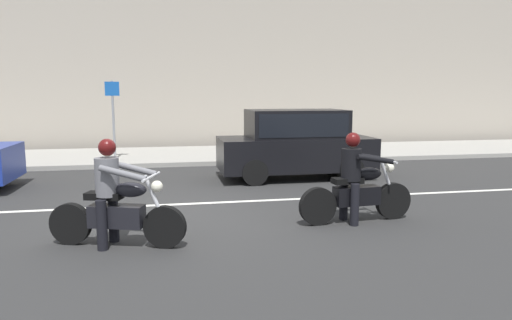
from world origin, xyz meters
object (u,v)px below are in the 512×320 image
object	(u,v)px
motorcycle_with_rider_gray	(115,202)
parked_hatchback_black	(296,143)
motorcycle_with_rider_black_leather	(356,185)
street_sign_post	(113,112)

from	to	relation	value
motorcycle_with_rider_gray	parked_hatchback_black	bearing A→B (deg)	49.87
motorcycle_with_rider_black_leather	motorcycle_with_rider_gray	bearing A→B (deg)	-172.14
parked_hatchback_black	motorcycle_with_rider_black_leather	bearing A→B (deg)	-91.85
motorcycle_with_rider_black_leather	parked_hatchback_black	bearing A→B (deg)	88.15
motorcycle_with_rider_gray	parked_hatchback_black	xyz separation A→B (m)	(4.09, 4.85, 0.29)
motorcycle_with_rider_gray	street_sign_post	size ratio (longest dim) A/B	0.80
motorcycle_with_rider_black_leather	parked_hatchback_black	distance (m)	4.31
motorcycle_with_rider_gray	parked_hatchback_black	size ratio (longest dim) A/B	0.50
motorcycle_with_rider_black_leather	parked_hatchback_black	size ratio (longest dim) A/B	0.53
street_sign_post	parked_hatchback_black	bearing A→B (deg)	-36.84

